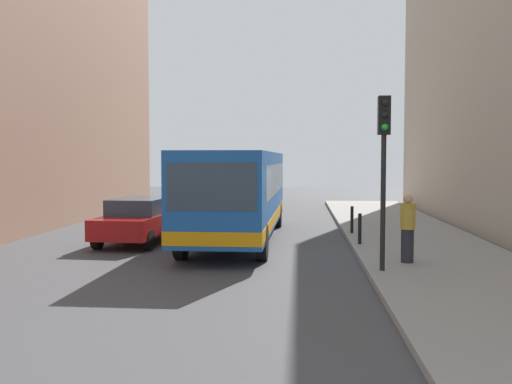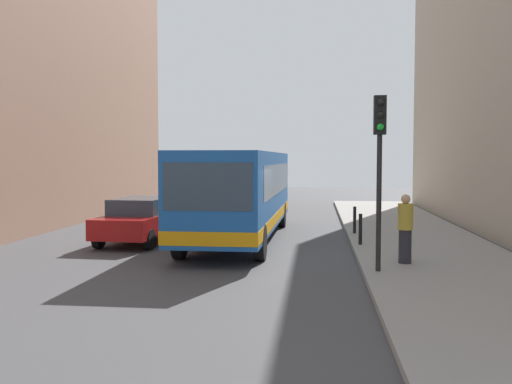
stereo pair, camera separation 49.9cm
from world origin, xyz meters
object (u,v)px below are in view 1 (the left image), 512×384
object	(u,v)px
bus	(239,190)
car_beside_bus	(140,219)
traffic_light	(384,150)
bollard_near	(360,229)
pedestrian_near_signal	(408,228)
bollard_mid	(352,220)

from	to	relation	value
bus	car_beside_bus	xyz separation A→B (m)	(-3.22, -0.90, -0.94)
bus	car_beside_bus	world-z (taller)	bus
bus	traffic_light	distance (m)	7.28
bollard_near	pedestrian_near_signal	xyz separation A→B (m)	(0.88, -3.09, 0.40)
car_beside_bus	pedestrian_near_signal	world-z (taller)	pedestrian_near_signal
traffic_light	bollard_near	bearing A→B (deg)	91.36
traffic_light	pedestrian_near_signal	world-z (taller)	traffic_light
bus	traffic_light	world-z (taller)	traffic_light
car_beside_bus	pedestrian_near_signal	bearing A→B (deg)	158.17
car_beside_bus	bus	bearing A→B (deg)	-160.36
pedestrian_near_signal	bollard_mid	bearing A→B (deg)	167.99
bus	traffic_light	bearing A→B (deg)	125.18
traffic_light	pedestrian_near_signal	distance (m)	2.41
bus	bollard_near	world-z (taller)	bus
car_beside_bus	bollard_near	size ratio (longest dim) A/B	4.75
car_beside_bus	traffic_light	size ratio (longest dim) A/B	1.10
traffic_light	bollard_near	size ratio (longest dim) A/B	4.32
bus	bollard_mid	size ratio (longest dim) A/B	11.64
bus	bollard_near	size ratio (longest dim) A/B	11.64
car_beside_bus	pedestrian_near_signal	size ratio (longest dim) A/B	2.59
bollard_near	bollard_mid	distance (m)	2.68
bollard_near	pedestrian_near_signal	bearing A→B (deg)	-74.03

